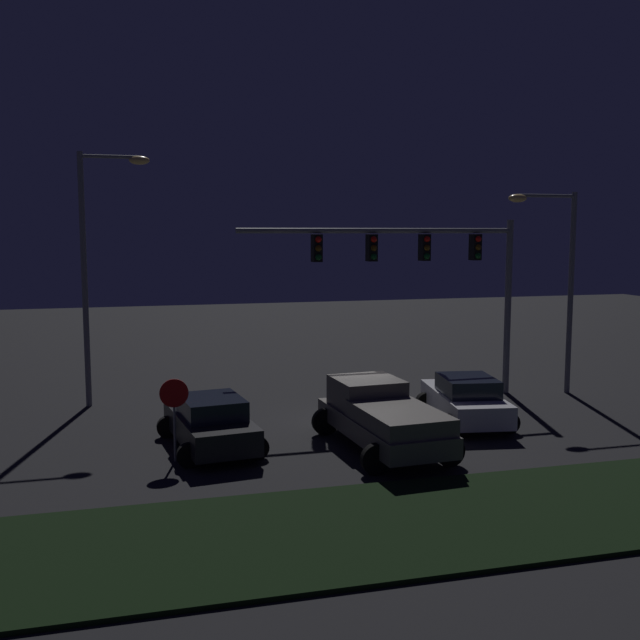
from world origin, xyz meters
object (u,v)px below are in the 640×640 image
object	(u,v)px
car_sedan	(210,423)
car_sedan_far	(466,400)
traffic_signal_gantry	(425,261)
street_lamp_left	(97,250)
stop_sign	(174,404)
pickup_truck	(381,413)
street_lamp_right	(558,266)

from	to	relation	value
car_sedan	car_sedan_far	world-z (taller)	same
traffic_signal_gantry	street_lamp_left	world-z (taller)	street_lamp_left
car_sedan_far	stop_sign	bearing A→B (deg)	109.27
car_sedan_far	street_lamp_left	size ratio (longest dim) A/B	0.53
traffic_signal_gantry	car_sedan	bearing A→B (deg)	-152.06
car_sedan_far	stop_sign	xyz separation A→B (m)	(-9.26, -1.74, 0.82)
pickup_truck	traffic_signal_gantry	size ratio (longest dim) A/B	0.54
stop_sign	traffic_signal_gantry	bearing A→B (deg)	29.82
car_sedan	street_lamp_left	size ratio (longest dim) A/B	0.52
pickup_truck	stop_sign	size ratio (longest dim) A/B	2.48
car_sedan	street_lamp_left	bearing A→B (deg)	19.35
street_lamp_right	car_sedan	bearing A→B (deg)	-163.99
pickup_truck	street_lamp_left	size ratio (longest dim) A/B	0.63
street_lamp_left	street_lamp_right	distance (m)	16.58
street_lamp_right	stop_sign	size ratio (longest dim) A/B	3.37
pickup_truck	car_sedan	xyz separation A→B (m)	(-4.64, 1.18, -0.26)
street_lamp_left	stop_sign	world-z (taller)	street_lamp_left
car_sedan	stop_sign	distance (m)	1.64
pickup_truck	stop_sign	world-z (taller)	stop_sign
street_lamp_right	stop_sign	bearing A→B (deg)	-161.60
car_sedan_far	pickup_truck	bearing A→B (deg)	127.35
car_sedan_far	street_lamp_right	size ratio (longest dim) A/B	0.62
pickup_truck	car_sedan_far	distance (m)	4.09
pickup_truck	street_lamp_right	xyz separation A→B (m)	(8.68, 5.00, 3.80)
stop_sign	car_sedan_far	bearing A→B (deg)	10.64
pickup_truck	stop_sign	bearing A→B (deg)	83.84
pickup_truck	street_lamp_left	world-z (taller)	street_lamp_left
car_sedan_far	street_lamp_left	xyz separation A→B (m)	(-11.29, 5.43, 4.70)
traffic_signal_gantry	street_lamp_left	bearing A→B (deg)	170.93
pickup_truck	car_sedan_far	world-z (taller)	pickup_truck
car_sedan_far	car_sedan	bearing A→B (deg)	104.09
pickup_truck	street_lamp_left	distance (m)	11.57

